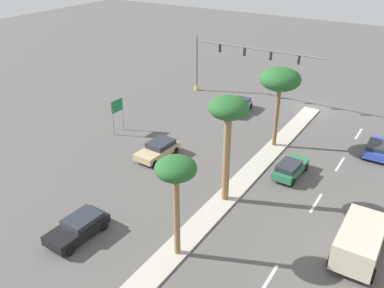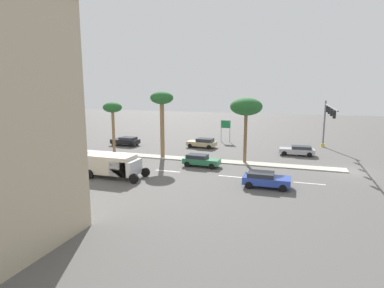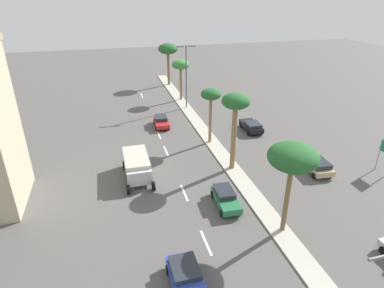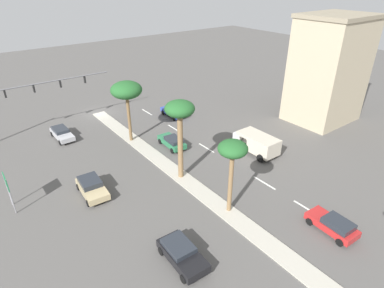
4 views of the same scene
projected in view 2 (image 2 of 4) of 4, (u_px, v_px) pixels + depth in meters
ground_plane at (138, 156)px, 41.56m from camera, size 160.00×160.00×0.00m
median_curb at (92, 152)px, 43.78m from camera, size 1.80×64.03×0.12m
lane_stripe_inboard at (309, 183)px, 29.37m from camera, size 0.20×2.80×0.01m
lane_stripe_trailing at (232, 177)px, 31.63m from camera, size 0.20×2.80×0.01m
lane_stripe_near at (168, 171)px, 33.80m from camera, size 0.20×2.80×0.01m
lane_stripe_far at (94, 165)px, 36.67m from camera, size 0.20×2.80×0.01m
lane_stripe_leading at (59, 162)px, 38.23m from camera, size 0.20×2.80×0.01m
traffic_signal_gantry at (327, 119)px, 43.04m from camera, size 16.49×0.53×6.94m
directional_road_sign at (226, 126)px, 52.35m from camera, size 0.10×1.62×3.53m
palm_tree_left at (246, 108)px, 36.35m from camera, size 3.68×3.68×7.53m
palm_tree_trailing at (162, 102)px, 39.29m from camera, size 2.85×2.85×8.22m
palm_tree_front at (113, 110)px, 41.36m from camera, size 2.45×2.45×6.83m
palm_tree_rear at (10, 107)px, 47.47m from camera, size 2.95×2.95×6.80m
street_lamp_mid at (33, 109)px, 46.01m from camera, size 2.90×0.24×9.72m
sedan_silver_outboard at (298, 150)px, 41.71m from camera, size 1.97×4.48×1.27m
sedan_blue_mid at (265, 179)px, 28.16m from camera, size 2.12×4.12×1.33m
sedan_tan_near at (203, 143)px, 47.26m from camera, size 2.31×4.38×1.40m
sedan_black_left at (126, 141)px, 49.03m from camera, size 2.20×4.35×1.34m
sedan_red_front at (45, 153)px, 39.84m from camera, size 2.13×4.13×1.34m
sedan_green_trailing at (201, 160)px, 35.73m from camera, size 2.00×4.19×1.35m
box_truck at (114, 165)px, 31.18m from camera, size 2.67×6.14×2.25m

